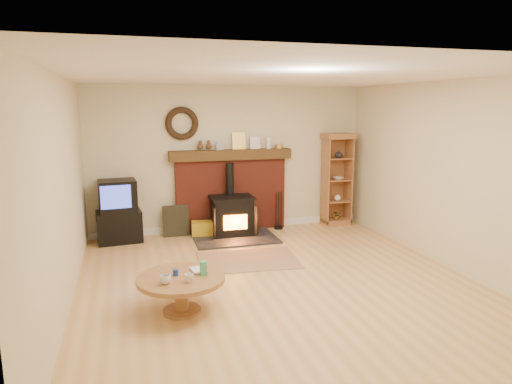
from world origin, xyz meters
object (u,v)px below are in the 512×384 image
object	(u,v)px
tv_unit	(119,212)
coffee_table	(181,283)
curio_cabinet	(336,179)
wood_stove	(232,217)

from	to	relation	value
tv_unit	coffee_table	bearing A→B (deg)	-77.15
curio_cabinet	coffee_table	world-z (taller)	curio_cabinet
tv_unit	wood_stove	bearing A→B (deg)	-5.93
curio_cabinet	tv_unit	bearing A→B (deg)	-178.81
wood_stove	tv_unit	xyz separation A→B (m)	(-1.90, 0.20, 0.16)
wood_stove	curio_cabinet	world-z (taller)	curio_cabinet
tv_unit	coffee_table	size ratio (longest dim) A/B	1.08
wood_stove	tv_unit	size ratio (longest dim) A/B	1.33
tv_unit	curio_cabinet	world-z (taller)	curio_cabinet
wood_stove	tv_unit	distance (m)	1.91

